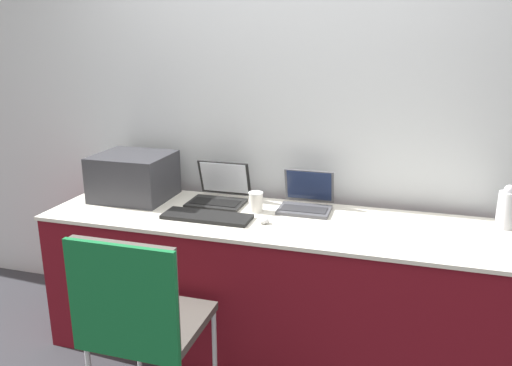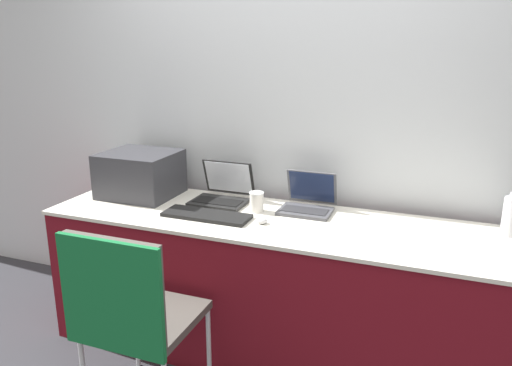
{
  "view_description": "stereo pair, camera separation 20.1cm",
  "coord_description": "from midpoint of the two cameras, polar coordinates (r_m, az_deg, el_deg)",
  "views": [
    {
      "loc": [
        0.62,
        -2.1,
        1.71
      ],
      "look_at": [
        -0.12,
        0.37,
        0.98
      ],
      "focal_mm": 35.0,
      "sensor_mm": 36.0,
      "label": 1
    },
    {
      "loc": [
        0.81,
        -2.03,
        1.71
      ],
      "look_at": [
        -0.12,
        0.37,
        0.98
      ],
      "focal_mm": 35.0,
      "sensor_mm": 36.0,
      "label": 2
    }
  ],
  "objects": [
    {
      "name": "metal_pitcher",
      "position": [
        2.76,
        24.91,
        -2.7
      ],
      "size": [
        0.09,
        0.09,
        0.23
      ],
      "color": "silver",
      "rests_on": "table"
    },
    {
      "name": "laptop_right",
      "position": [
        2.8,
        3.71,
        -2.09
      ],
      "size": [
        0.28,
        0.27,
        0.21
      ],
      "color": "#4C4C51",
      "rests_on": "table"
    },
    {
      "name": "table",
      "position": [
        2.82,
        0.03,
        -11.75
      ],
      "size": [
        2.51,
        0.69,
        0.8
      ],
      "color": "maroon",
      "rests_on": "ground_plane"
    },
    {
      "name": "mouse",
      "position": [
        2.59,
        -1.33,
        -4.35
      ],
      "size": [
        0.06,
        0.05,
        0.03
      ],
      "color": "silver",
      "rests_on": "table"
    },
    {
      "name": "chair",
      "position": [
        2.3,
        -15.92,
        -14.02
      ],
      "size": [
        0.49,
        0.48,
        0.95
      ],
      "color": "#4C4742",
      "rests_on": "ground_plane"
    },
    {
      "name": "laptop_left",
      "position": [
        2.93,
        -6.19,
        -1.25
      ],
      "size": [
        0.32,
        0.3,
        0.23
      ],
      "color": "black",
      "rests_on": "table"
    },
    {
      "name": "printer",
      "position": [
        3.08,
        -15.66,
        0.9
      ],
      "size": [
        0.43,
        0.39,
        0.27
      ],
      "color": "#333338",
      "rests_on": "table"
    },
    {
      "name": "coffee_cup",
      "position": [
        2.76,
        -2.11,
        -2.18
      ],
      "size": [
        0.08,
        0.08,
        0.11
      ],
      "color": "white",
      "rests_on": "table"
    },
    {
      "name": "wall_back",
      "position": [
        2.96,
        2.51,
        7.94
      ],
      "size": [
        8.0,
        0.05,
        2.6
      ],
      "color": "silver",
      "rests_on": "ground_plane"
    },
    {
      "name": "external_keyboard",
      "position": [
        2.69,
        -7.77,
        -3.86
      ],
      "size": [
        0.48,
        0.17,
        0.02
      ],
      "color": "black",
      "rests_on": "table"
    }
  ]
}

